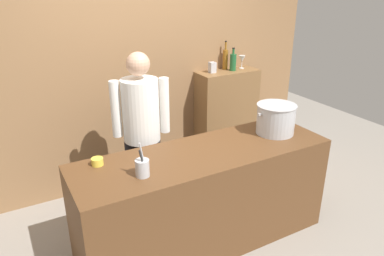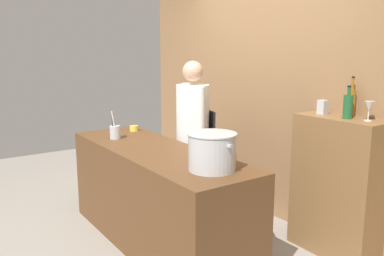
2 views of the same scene
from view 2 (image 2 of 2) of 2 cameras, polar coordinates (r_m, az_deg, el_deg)
ground_plane at (r=3.94m, az=-4.90°, el=-15.79°), size 8.00×8.00×0.00m
brick_back_panel at (r=4.39m, az=10.96°, el=7.25°), size 4.40×0.10×3.00m
prep_counter at (r=3.76m, az=-5.01°, el=-9.65°), size 2.23×0.70×0.90m
bar_cabinet at (r=3.74m, az=19.60°, el=-7.81°), size 0.76×0.32×1.22m
chef at (r=4.19m, az=0.17°, el=-0.11°), size 0.51×0.39×1.66m
stockpot_large at (r=2.97m, az=2.84°, el=-3.33°), size 0.42×0.36×0.28m
utensil_crock at (r=4.08m, az=-10.76°, el=-0.55°), size 0.10×0.10×0.28m
butter_jar at (r=4.44m, az=-8.16°, el=-0.05°), size 0.09×0.09×0.06m
wine_bottle_green at (r=3.54m, az=21.06°, el=2.90°), size 0.08×0.08×0.27m
wine_bottle_amber at (r=3.65m, az=21.50°, el=3.42°), size 0.06×0.06×0.34m
wine_glass_tall at (r=3.49m, az=23.61°, el=2.72°), size 0.08×0.08×0.16m
spice_tin_silver at (r=3.73m, az=17.91°, el=2.82°), size 0.07×0.07×0.12m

